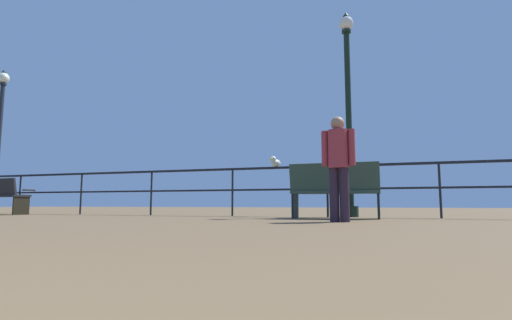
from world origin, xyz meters
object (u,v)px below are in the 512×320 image
at_px(lamppost_center, 348,104).
at_px(seagull_on_rail, 275,162).
at_px(person_by_bench, 338,161).
at_px(bench_near_left, 334,188).

relative_size(lamppost_center, seagull_on_rail, 9.65).
bearing_deg(person_by_bench, seagull_on_rail, 127.52).
xyz_separation_m(bench_near_left, seagull_on_rail, (-1.34, 0.80, 0.60)).
bearing_deg(bench_near_left, person_by_bench, -79.63).
bearing_deg(lamppost_center, bench_near_left, -99.96).
bearing_deg(lamppost_center, person_by_bench, -89.14).
distance_m(bench_near_left, seagull_on_rail, 1.68).
bearing_deg(seagull_on_rail, lamppost_center, 10.50).
bearing_deg(bench_near_left, lamppost_center, 80.04).
distance_m(lamppost_center, person_by_bench, 2.75).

